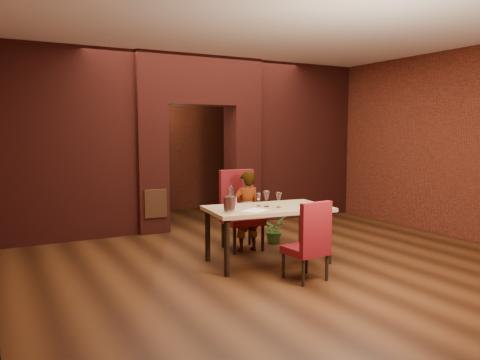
# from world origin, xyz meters

# --- Properties ---
(floor) EXTENTS (8.00, 8.00, 0.00)m
(floor) POSITION_xyz_m (0.00, 0.00, 0.00)
(floor) COLOR #412210
(floor) RESTS_ON ground
(ceiling) EXTENTS (7.00, 8.00, 0.04)m
(ceiling) POSITION_xyz_m (0.00, 0.00, 3.20)
(ceiling) COLOR silver
(ceiling) RESTS_ON ground
(wall_back) EXTENTS (7.00, 0.04, 3.20)m
(wall_back) POSITION_xyz_m (0.00, 4.00, 1.60)
(wall_back) COLOR maroon
(wall_back) RESTS_ON ground
(wall_right) EXTENTS (0.04, 8.00, 3.20)m
(wall_right) POSITION_xyz_m (3.50, 0.00, 1.60)
(wall_right) COLOR maroon
(wall_right) RESTS_ON ground
(pillar_left) EXTENTS (0.55, 0.55, 2.30)m
(pillar_left) POSITION_xyz_m (-0.95, 2.00, 1.15)
(pillar_left) COLOR maroon
(pillar_left) RESTS_ON ground
(pillar_right) EXTENTS (0.55, 0.55, 2.30)m
(pillar_right) POSITION_xyz_m (0.95, 2.00, 1.15)
(pillar_right) COLOR maroon
(pillar_right) RESTS_ON ground
(lintel) EXTENTS (2.45, 0.55, 0.90)m
(lintel) POSITION_xyz_m (0.00, 2.00, 2.75)
(lintel) COLOR maroon
(lintel) RESTS_ON ground
(wing_wall_left) EXTENTS (2.28, 0.35, 3.20)m
(wing_wall_left) POSITION_xyz_m (-2.36, 2.00, 1.60)
(wing_wall_left) COLOR maroon
(wing_wall_left) RESTS_ON ground
(wing_wall_right) EXTENTS (2.28, 0.35, 3.20)m
(wing_wall_right) POSITION_xyz_m (2.36, 2.00, 1.60)
(wing_wall_right) COLOR maroon
(wing_wall_right) RESTS_ON ground
(vent_panel) EXTENTS (0.40, 0.03, 0.50)m
(vent_panel) POSITION_xyz_m (-0.95, 1.71, 0.55)
(vent_panel) COLOR #AB5931
(vent_panel) RESTS_ON ground
(rear_door) EXTENTS (0.90, 0.08, 2.10)m
(rear_door) POSITION_xyz_m (-0.40, 3.94, 1.05)
(rear_door) COLOR black
(rear_door) RESTS_ON ground
(rear_door_frame) EXTENTS (1.02, 0.04, 2.22)m
(rear_door_frame) POSITION_xyz_m (-0.40, 3.90, 1.05)
(rear_door_frame) COLOR black
(rear_door_frame) RESTS_ON ground
(dining_table) EXTENTS (1.76, 1.11, 0.78)m
(dining_table) POSITION_xyz_m (-0.15, -0.74, 0.39)
(dining_table) COLOR tan
(dining_table) RESTS_ON ground
(chair_far) EXTENTS (0.60, 0.60, 1.22)m
(chair_far) POSITION_xyz_m (-0.11, 0.06, 0.61)
(chair_far) COLOR maroon
(chair_far) RESTS_ON ground
(chair_near) EXTENTS (0.48, 0.48, 0.99)m
(chair_near) POSITION_xyz_m (-0.14, -1.60, 0.49)
(chair_near) COLOR maroon
(chair_near) RESTS_ON ground
(person_seated) EXTENTS (0.45, 0.30, 1.22)m
(person_seated) POSITION_xyz_m (-0.11, -0.06, 0.61)
(person_seated) COLOR beige
(person_seated) RESTS_ON ground
(wine_glass_a) EXTENTS (0.07, 0.07, 0.18)m
(wine_glass_a) POSITION_xyz_m (-0.22, -0.61, 0.87)
(wine_glass_a) COLOR silver
(wine_glass_a) RESTS_ON dining_table
(wine_glass_b) EXTENTS (0.09, 0.09, 0.22)m
(wine_glass_b) POSITION_xyz_m (-0.16, -0.72, 0.89)
(wine_glass_b) COLOR white
(wine_glass_b) RESTS_ON dining_table
(wine_glass_c) EXTENTS (0.08, 0.08, 0.20)m
(wine_glass_c) POSITION_xyz_m (-0.03, -0.83, 0.88)
(wine_glass_c) COLOR white
(wine_glass_c) RESTS_ON dining_table
(tasting_sheet) EXTENTS (0.40, 0.36, 0.00)m
(tasting_sheet) POSITION_xyz_m (-0.46, -0.91, 0.78)
(tasting_sheet) COLOR white
(tasting_sheet) RESTS_ON dining_table
(wine_bucket) EXTENTS (0.17, 0.17, 0.21)m
(wine_bucket) POSITION_xyz_m (-0.81, -0.90, 0.88)
(wine_bucket) COLOR silver
(wine_bucket) RESTS_ON dining_table
(water_bottle) EXTENTS (0.08, 0.08, 0.33)m
(water_bottle) POSITION_xyz_m (-0.68, -0.66, 0.94)
(water_bottle) COLOR white
(water_bottle) RESTS_ON dining_table
(potted_plant) EXTENTS (0.52, 0.50, 0.44)m
(potted_plant) POSITION_xyz_m (0.53, 0.18, 0.22)
(potted_plant) COLOR #306120
(potted_plant) RESTS_ON ground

